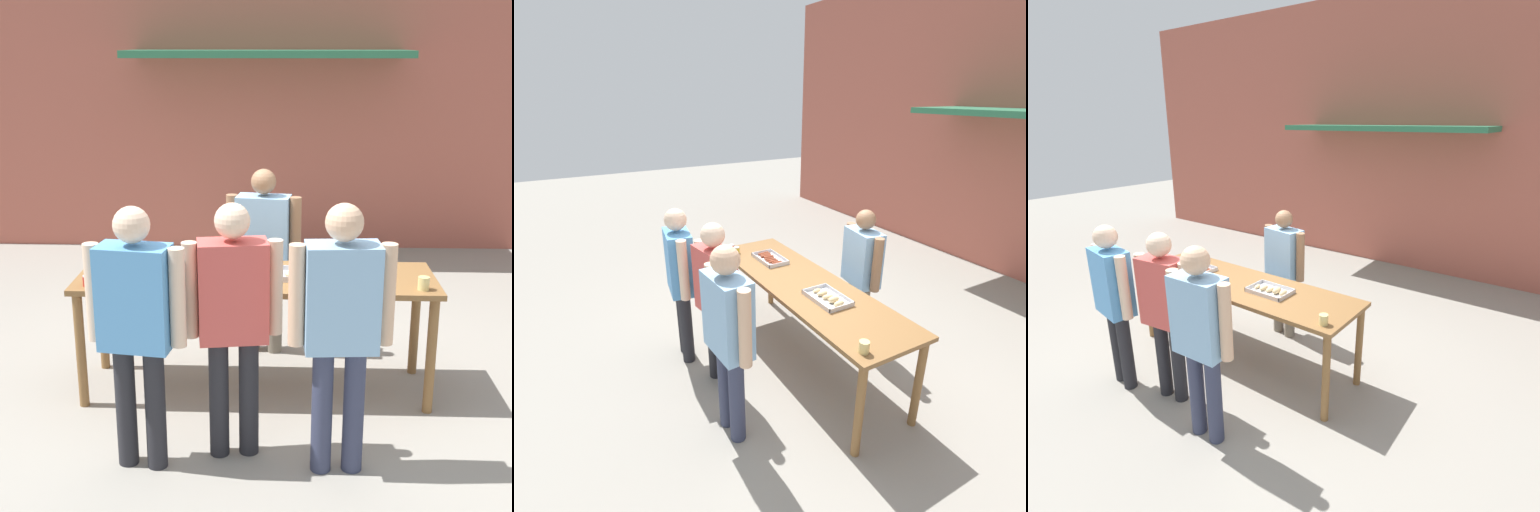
# 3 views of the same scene
# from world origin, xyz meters

# --- Properties ---
(ground_plane) EXTENTS (24.00, 24.00, 0.00)m
(ground_plane) POSITION_xyz_m (0.00, 0.00, 0.00)
(ground_plane) COLOR gray
(building_facade_back) EXTENTS (12.00, 1.11, 4.50)m
(building_facade_back) POSITION_xyz_m (0.00, 3.98, 2.26)
(building_facade_back) COLOR #A85647
(building_facade_back) RESTS_ON ground
(serving_table) EXTENTS (2.59, 0.76, 0.90)m
(serving_table) POSITION_xyz_m (0.00, 0.00, 0.80)
(serving_table) COLOR brown
(serving_table) RESTS_ON ground
(food_tray_sausages) EXTENTS (0.42, 0.26, 0.04)m
(food_tray_sausages) POSITION_xyz_m (-0.68, -0.01, 0.91)
(food_tray_sausages) COLOR silver
(food_tray_sausages) RESTS_ON serving_table
(food_tray_buns) EXTENTS (0.43, 0.28, 0.07)m
(food_tray_buns) POSITION_xyz_m (0.40, -0.01, 0.92)
(food_tray_buns) COLOR silver
(food_tray_buns) RESTS_ON serving_table
(condiment_jar_mustard) EXTENTS (0.07, 0.07, 0.08)m
(condiment_jar_mustard) POSITION_xyz_m (-1.16, -0.26, 0.94)
(condiment_jar_mustard) COLOR #B22319
(condiment_jar_mustard) RESTS_ON serving_table
(condiment_jar_ketchup) EXTENTS (0.07, 0.07, 0.08)m
(condiment_jar_ketchup) POSITION_xyz_m (-1.06, -0.24, 0.94)
(condiment_jar_ketchup) COLOR gold
(condiment_jar_ketchup) RESTS_ON serving_table
(beer_cup) EXTENTS (0.08, 0.08, 0.09)m
(beer_cup) POSITION_xyz_m (1.15, -0.26, 0.94)
(beer_cup) COLOR #DBC67A
(beer_cup) RESTS_ON serving_table
(person_server_behind_table) EXTENTS (0.61, 0.30, 1.56)m
(person_server_behind_table) POSITION_xyz_m (0.03, 0.70, 0.92)
(person_server_behind_table) COLOR #756B5B
(person_server_behind_table) RESTS_ON ground
(person_customer_holding_hotdog) EXTENTS (0.60, 0.29, 1.64)m
(person_customer_holding_hotdog) POSITION_xyz_m (-0.66, -1.04, 0.97)
(person_customer_holding_hotdog) COLOR #232328
(person_customer_holding_hotdog) RESTS_ON ground
(person_customer_with_cup) EXTENTS (0.61, 0.26, 1.67)m
(person_customer_with_cup) POSITION_xyz_m (0.53, -1.05, 0.99)
(person_customer_with_cup) COLOR #333851
(person_customer_with_cup) RESTS_ON ground
(person_customer_waiting_in_line) EXTENTS (0.60, 0.29, 1.63)m
(person_customer_waiting_in_line) POSITION_xyz_m (-0.10, -0.89, 0.97)
(person_customer_waiting_in_line) COLOR #232328
(person_customer_waiting_in_line) RESTS_ON ground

